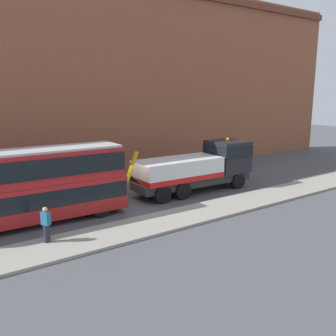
% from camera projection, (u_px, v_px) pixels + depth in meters
% --- Properties ---
extents(ground_plane, '(120.00, 120.00, 0.00)m').
position_uv_depth(ground_plane, '(127.00, 204.00, 23.49)').
color(ground_plane, '#4C4C51').
extents(near_kerb, '(60.00, 2.80, 0.15)m').
position_uv_depth(near_kerb, '(164.00, 221.00, 20.12)').
color(near_kerb, gray).
rests_on(near_kerb, ground_plane).
extents(building_facade, '(60.00, 1.50, 16.00)m').
position_uv_depth(building_facade, '(75.00, 78.00, 28.06)').
color(building_facade, '#935138').
rests_on(building_facade, ground_plane).
extents(recovery_tow_truck, '(10.18, 2.90, 3.67)m').
position_uv_depth(recovery_tow_truck, '(199.00, 167.00, 26.22)').
color(recovery_tow_truck, '#2D2D2D').
rests_on(recovery_tow_truck, ground_plane).
extents(double_decker_bus, '(11.10, 2.87, 4.06)m').
position_uv_depth(double_decker_bus, '(23.00, 185.00, 19.37)').
color(double_decker_bus, '#AD1E1E').
rests_on(double_decker_bus, ground_plane).
extents(pedestrian_onlooker, '(0.42, 0.48, 1.71)m').
position_uv_depth(pedestrian_onlooker, '(46.00, 225.00, 17.03)').
color(pedestrian_onlooker, '#232333').
rests_on(pedestrian_onlooker, near_kerb).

